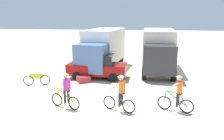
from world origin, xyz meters
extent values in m
plane|color=beige|center=(0.00, 0.00, 0.00)|extent=(120.00, 120.00, 0.00)
cube|color=white|center=(-0.93, 8.34, 2.00)|extent=(3.12, 5.49, 2.70)
cube|color=#4C6B9E|center=(-1.42, 4.98, 1.50)|extent=(2.39, 1.80, 2.00)
cube|color=black|center=(-1.52, 4.29, 1.85)|extent=(2.01, 0.37, 0.80)
cylinder|color=black|center=(-0.39, 4.93, 0.50)|extent=(0.46, 1.04, 1.00)
cylinder|color=black|center=(-2.41, 5.22, 0.50)|extent=(0.46, 1.04, 1.00)
cylinder|color=black|center=(0.32, 9.87, 0.50)|extent=(0.46, 1.04, 1.00)
cylinder|color=black|center=(-1.70, 10.16, 0.50)|extent=(0.46, 1.04, 1.00)
cube|color=beige|center=(3.55, 8.40, 2.00)|extent=(2.60, 5.29, 2.70)
cube|color=#2D2D33|center=(3.42, 5.00, 1.50)|extent=(2.26, 1.58, 2.00)
cube|color=black|center=(3.39, 4.30, 1.85)|extent=(2.03, 0.16, 0.80)
cylinder|color=black|center=(4.44, 5.06, 0.50)|extent=(0.36, 1.01, 1.00)
cylinder|color=black|center=(2.40, 5.14, 0.50)|extent=(0.36, 1.01, 1.00)
cylinder|color=black|center=(4.64, 10.04, 0.50)|extent=(0.36, 1.01, 1.00)
cylinder|color=black|center=(2.60, 10.12, 0.50)|extent=(0.36, 1.01, 1.00)
cube|color=maroon|center=(-1.00, 5.09, 0.70)|extent=(4.26, 1.91, 0.76)
cube|color=black|center=(-0.85, 5.09, 1.42)|extent=(2.16, 1.68, 0.68)
cylinder|color=black|center=(-2.33, 4.36, 0.32)|extent=(0.65, 0.24, 0.64)
cylinder|color=black|center=(-2.27, 5.92, 0.32)|extent=(0.65, 0.24, 0.64)
cylinder|color=black|center=(0.27, 4.27, 0.32)|extent=(0.65, 0.24, 0.64)
cylinder|color=black|center=(0.33, 5.82, 0.32)|extent=(0.65, 0.24, 0.64)
torus|color=black|center=(-2.05, -0.33, 0.34)|extent=(0.66, 0.30, 0.68)
cylinder|color=silver|center=(-2.05, -0.33, 0.34)|extent=(0.10, 0.10, 0.08)
torus|color=black|center=(-1.06, -0.70, 0.34)|extent=(0.66, 0.30, 0.68)
cylinder|color=silver|center=(-1.06, -0.70, 0.34)|extent=(0.10, 0.10, 0.08)
cylinder|color=gold|center=(-1.53, -0.52, 0.66)|extent=(0.98, 0.41, 0.68)
cylinder|color=gold|center=(-1.69, -0.46, 0.94)|extent=(0.64, 0.28, 0.13)
cylinder|color=gold|center=(-1.23, -0.64, 0.62)|extent=(0.38, 0.18, 0.59)
cylinder|color=gold|center=(-2.02, -0.34, 0.66)|extent=(0.11, 0.08, 0.64)
cylinder|color=silver|center=(-2.00, -0.35, 0.98)|extent=(0.22, 0.50, 0.04)
cube|color=black|center=(-1.39, -0.58, 0.93)|extent=(0.27, 0.20, 0.06)
cube|color=#AD2D8C|center=(-1.41, -0.57, 1.24)|extent=(0.30, 0.37, 0.56)
sphere|color=tan|center=(-1.46, -0.55, 1.64)|extent=(0.22, 0.22, 0.22)
cone|color=tan|center=(-1.46, -0.55, 1.77)|extent=(0.32, 0.32, 0.10)
cylinder|color=#26262B|center=(-1.51, -0.67, 0.63)|extent=(0.12, 0.12, 0.66)
cylinder|color=#26262B|center=(-1.42, -0.43, 0.63)|extent=(0.12, 0.12, 0.66)
cylinder|color=tan|center=(-1.78, -0.62, 1.23)|extent=(0.62, 0.23, 0.53)
cylinder|color=tan|center=(-1.66, -0.28, 1.23)|extent=(0.59, 0.31, 0.53)
torus|color=black|center=(0.63, -0.37, 0.34)|extent=(0.65, 0.31, 0.68)
cylinder|color=silver|center=(0.63, -0.37, 0.34)|extent=(0.10, 0.10, 0.08)
torus|color=black|center=(1.60, -0.76, 0.34)|extent=(0.65, 0.31, 0.68)
cylinder|color=silver|center=(1.60, -0.76, 0.34)|extent=(0.10, 0.10, 0.08)
cylinder|color=silver|center=(1.14, -0.57, 0.66)|extent=(0.97, 0.43, 0.68)
cylinder|color=silver|center=(0.98, -0.51, 0.94)|extent=(0.63, 0.30, 0.13)
cylinder|color=silver|center=(1.44, -0.70, 0.62)|extent=(0.38, 0.19, 0.59)
cylinder|color=silver|center=(0.65, -0.38, 0.66)|extent=(0.11, 0.08, 0.64)
cylinder|color=silver|center=(0.68, -0.38, 0.98)|extent=(0.23, 0.50, 0.04)
cube|color=black|center=(1.28, -0.63, 0.93)|extent=(0.27, 0.20, 0.06)
cube|color=orange|center=(1.27, -0.62, 1.24)|extent=(0.31, 0.37, 0.56)
sphere|color=tan|center=(1.21, -0.60, 1.64)|extent=(0.22, 0.22, 0.22)
cone|color=silver|center=(1.21, -0.60, 1.77)|extent=(0.32, 0.32, 0.10)
cylinder|color=#26262B|center=(1.16, -0.72, 0.63)|extent=(0.12, 0.12, 0.66)
cylinder|color=#26262B|center=(1.26, -0.48, 0.63)|extent=(0.12, 0.12, 0.66)
cylinder|color=tan|center=(0.89, -0.66, 1.23)|extent=(0.61, 0.24, 0.53)
cylinder|color=tan|center=(1.02, -0.33, 1.23)|extent=(0.59, 0.32, 0.53)
torus|color=black|center=(3.30, -0.10, 0.34)|extent=(0.66, 0.27, 0.68)
cylinder|color=silver|center=(3.30, -0.10, 0.34)|extent=(0.10, 0.10, 0.08)
torus|color=black|center=(4.29, -0.43, 0.34)|extent=(0.66, 0.27, 0.68)
cylinder|color=silver|center=(4.29, -0.43, 0.34)|extent=(0.10, 0.10, 0.08)
cylinder|color=green|center=(3.82, -0.27, 0.66)|extent=(0.99, 0.37, 0.68)
cylinder|color=green|center=(3.66, -0.22, 0.94)|extent=(0.64, 0.26, 0.13)
cylinder|color=green|center=(4.13, -0.38, 0.62)|extent=(0.38, 0.17, 0.59)
cylinder|color=green|center=(3.32, -0.11, 0.66)|extent=(0.11, 0.08, 0.64)
cylinder|color=silver|center=(3.35, -0.12, 0.98)|extent=(0.20, 0.50, 0.04)
cube|color=black|center=(3.97, -0.32, 0.93)|extent=(0.27, 0.19, 0.06)
cube|color=orange|center=(3.95, -0.32, 1.24)|extent=(0.29, 0.37, 0.56)
sphere|color=beige|center=(3.89, -0.30, 1.64)|extent=(0.22, 0.22, 0.22)
cone|color=tan|center=(3.89, -0.30, 1.77)|extent=(0.32, 0.32, 0.10)
cylinder|color=#26262B|center=(3.85, -0.42, 0.63)|extent=(0.12, 0.12, 0.66)
cylinder|color=#26262B|center=(3.93, -0.17, 0.63)|extent=(0.12, 0.12, 0.66)
cylinder|color=beige|center=(3.57, -0.38, 1.23)|extent=(0.62, 0.21, 0.53)
cylinder|color=beige|center=(3.69, -0.04, 1.23)|extent=(0.60, 0.29, 0.53)
torus|color=black|center=(-5.12, 2.74, 0.34)|extent=(0.67, 0.22, 0.68)
torus|color=black|center=(-4.10, 2.99, 0.34)|extent=(0.67, 0.22, 0.68)
cube|color=gold|center=(-4.61, 2.86, 0.62)|extent=(0.88, 0.25, 0.36)
cylinder|color=silver|center=(-5.07, 2.75, 0.95)|extent=(0.16, 0.49, 0.04)
cube|color=#9E2D2D|center=(-1.75, 3.95, 0.20)|extent=(1.09, 1.05, 0.41)
camera|label=1|loc=(2.03, -10.65, 4.49)|focal=36.24mm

